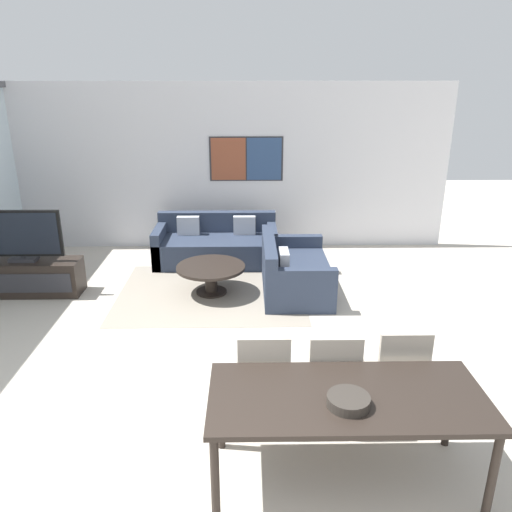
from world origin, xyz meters
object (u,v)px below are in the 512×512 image
sofa_side (290,273)px  dining_table (347,403)px  fruit_bowl (348,400)px  television (20,236)px  sofa_main (216,245)px  dining_chair_left (263,375)px  tv_console (27,277)px  dining_chair_right (398,370)px  coffee_table (211,273)px  dining_chair_centre (332,375)px

sofa_side → dining_table: (0.11, -3.52, 0.42)m
dining_table → fruit_bowl: size_ratio=6.62×
television → fruit_bowl: size_ratio=3.80×
sofa_main → dining_chair_left: 4.22m
tv_console → fruit_bowl: fruit_bowl is taller
dining_chair_left → fruit_bowl: bearing=-53.2°
tv_console → dining_table: size_ratio=0.76×
sofa_side → dining_chair_right: (0.68, -2.85, 0.26)m
sofa_main → sofa_side: (1.11, -1.25, -0.00)m
sofa_side → dining_table: same height
coffee_table → dining_chair_centre: (1.21, -2.86, 0.22)m
sofa_main → dining_chair_left: bearing=-81.2°
dining_chair_right → television: bearing=146.9°
sofa_side → dining_table: bearing=-178.3°
coffee_table → dining_chair_left: 2.93m
sofa_side → dining_chair_centre: size_ratio=1.64×
television → dining_chair_right: television is taller
sofa_side → dining_chair_left: dining_chair_left is taller
television → dining_chair_left: bearing=-42.0°
tv_console → dining_chair_right: dining_chair_right is taller
dining_table → fruit_bowl: fruit_bowl is taller
dining_chair_centre → fruit_bowl: bearing=-91.6°
dining_chair_right → dining_chair_left: bearing=-177.5°
coffee_table → dining_chair_centre: size_ratio=1.02×
coffee_table → dining_chair_right: 3.33m
dining_table → dining_chair_right: size_ratio=2.10×
sofa_main → dining_chair_right: size_ratio=2.09×
sofa_side → dining_chair_left: size_ratio=1.64×
dining_chair_centre → fruit_bowl: size_ratio=3.15×
tv_console → dining_table: 5.16m
coffee_table → tv_console: bearing=179.5°
tv_console → dining_table: bearing=-42.8°
dining_table → dining_chair_left: size_ratio=2.10×
coffee_table → fruit_bowl: bearing=-71.6°
dining_chair_right → fruit_bowl: 1.03m
fruit_bowl → dining_chair_left: bearing=126.8°
coffee_table → fruit_bowl: size_ratio=3.21×
television → sofa_main: (2.55, 1.28, -0.58)m
dining_table → fruit_bowl: (-0.02, -0.12, 0.11)m
television → coffee_table: (2.55, -0.02, -0.54)m
tv_console → sofa_side: bearing=0.5°
television → dining_chair_right: (4.34, -2.83, -0.32)m
sofa_side → fruit_bowl: (0.09, -3.65, 0.53)m
television → dining_chair_centre: (3.77, -2.89, -0.32)m
sofa_side → dining_chair_left: (-0.47, -2.91, 0.26)m
tv_console → television: size_ratio=1.32×
sofa_main → fruit_bowl: size_ratio=6.57×
television → dining_chair_left: 4.31m
fruit_bowl → dining_table: bearing=80.8°
tv_console → sofa_side: sofa_side is taller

